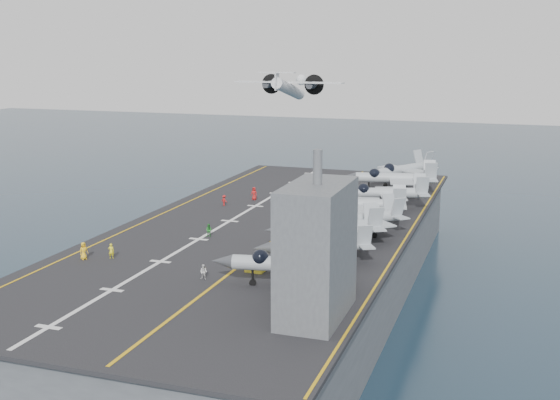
% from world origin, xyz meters
% --- Properties ---
extents(ground, '(500.00, 500.00, 0.00)m').
position_xyz_m(ground, '(0.00, 0.00, 0.00)').
color(ground, '#142135').
rests_on(ground, ground).
extents(hull, '(36.00, 90.00, 10.00)m').
position_xyz_m(hull, '(0.00, 0.00, 5.00)').
color(hull, '#56595E').
rests_on(hull, ground).
extents(flight_deck, '(38.00, 92.00, 0.40)m').
position_xyz_m(flight_deck, '(0.00, 0.00, 10.20)').
color(flight_deck, black).
rests_on(flight_deck, hull).
extents(foul_line, '(0.35, 90.00, 0.02)m').
position_xyz_m(foul_line, '(3.00, 0.00, 10.42)').
color(foul_line, gold).
rests_on(foul_line, flight_deck).
extents(landing_centerline, '(0.50, 90.00, 0.02)m').
position_xyz_m(landing_centerline, '(-6.00, 0.00, 10.42)').
color(landing_centerline, silver).
rests_on(landing_centerline, flight_deck).
extents(deck_edge_port, '(0.25, 90.00, 0.02)m').
position_xyz_m(deck_edge_port, '(-17.00, 0.00, 10.42)').
color(deck_edge_port, gold).
rests_on(deck_edge_port, flight_deck).
extents(deck_edge_stbd, '(0.25, 90.00, 0.02)m').
position_xyz_m(deck_edge_stbd, '(18.50, 0.00, 10.42)').
color(deck_edge_stbd, gold).
rests_on(deck_edge_stbd, flight_deck).
extents(island_superstructure, '(5.00, 10.00, 15.00)m').
position_xyz_m(island_superstructure, '(15.00, -30.00, 17.90)').
color(island_superstructure, '#56595E').
rests_on(island_superstructure, flight_deck).
extents(fighter_jet_1, '(16.04, 12.15, 5.05)m').
position_xyz_m(fighter_jet_1, '(10.63, -23.35, 12.92)').
color(fighter_jet_1, '#9EA4AE').
rests_on(fighter_jet_1, flight_deck).
extents(fighter_jet_2, '(15.72, 13.91, 4.56)m').
position_xyz_m(fighter_jet_2, '(11.21, -15.05, 12.68)').
color(fighter_jet_2, '#969CA5').
rests_on(fighter_jet_2, flight_deck).
extents(fighter_jet_3, '(17.08, 15.03, 4.96)m').
position_xyz_m(fighter_jet_3, '(10.57, -7.81, 12.88)').
color(fighter_jet_3, gray).
rests_on(fighter_jet_3, flight_deck).
extents(fighter_jet_4, '(16.38, 16.29, 4.81)m').
position_xyz_m(fighter_jet_4, '(12.86, -2.21, 12.81)').
color(fighter_jet_4, '#959CA4').
rests_on(fighter_jet_4, flight_deck).
extents(fighter_jet_5, '(15.76, 11.99, 4.94)m').
position_xyz_m(fighter_jet_5, '(11.12, 6.44, 12.87)').
color(fighter_jet_5, '#8E959C').
rests_on(fighter_jet_5, flight_deck).
extents(fighter_jet_6, '(16.96, 13.88, 5.08)m').
position_xyz_m(fighter_jet_6, '(12.88, 14.78, 12.94)').
color(fighter_jet_6, '#99A1A9').
rests_on(fighter_jet_6, flight_deck).
extents(fighter_jet_7, '(17.40, 13.47, 5.39)m').
position_xyz_m(fighter_jet_7, '(12.34, 26.78, 13.10)').
color(fighter_jet_7, '#929AA1').
rests_on(fighter_jet_7, flight_deck).
extents(fighter_jet_8, '(17.01, 18.65, 5.39)m').
position_xyz_m(fighter_jet_8, '(12.15, 35.23, 13.09)').
color(fighter_jet_8, '#97A0A9').
rests_on(fighter_jet_8, flight_deck).
extents(tow_cart_a, '(2.04, 1.39, 1.18)m').
position_xyz_m(tow_cart_a, '(5.35, -19.89, 10.99)').
color(tow_cart_a, yellow).
rests_on(tow_cart_a, flight_deck).
extents(tow_cart_b, '(2.19, 1.84, 1.12)m').
position_xyz_m(tow_cart_b, '(5.22, 5.18, 10.96)').
color(tow_cart_b, gold).
rests_on(tow_cart_b, flight_deck).
extents(tow_cart_c, '(2.21, 1.78, 1.15)m').
position_xyz_m(tow_cart_c, '(6.11, 18.44, 10.98)').
color(tow_cart_c, yellow).
rests_on(tow_cart_c, flight_deck).
extents(crew_0, '(1.29, 1.44, 2.01)m').
position_xyz_m(crew_0, '(-14.65, -21.98, 11.40)').
color(crew_0, yellow).
rests_on(crew_0, flight_deck).
extents(crew_1, '(1.24, 1.03, 1.78)m').
position_xyz_m(crew_1, '(-11.88, -20.67, 11.29)').
color(crew_1, yellow).
rests_on(crew_1, flight_deck).
extents(crew_2, '(1.04, 0.71, 1.68)m').
position_xyz_m(crew_2, '(-5.27, -8.46, 11.24)').
color(crew_2, '#23832A').
rests_on(crew_2, flight_deck).
extents(crew_3, '(1.15, 0.95, 1.64)m').
position_xyz_m(crew_3, '(-10.61, 8.79, 11.22)').
color(crew_3, '#B21919').
rests_on(crew_3, flight_deck).
extents(crew_4, '(1.06, 1.31, 1.89)m').
position_xyz_m(crew_4, '(-3.26, 18.69, 11.35)').
color(crew_4, silver).
rests_on(crew_4, flight_deck).
extents(crew_5, '(1.28, 0.89, 2.05)m').
position_xyz_m(crew_5, '(-7.79, 14.12, 11.42)').
color(crew_5, '#B21919').
rests_on(crew_5, flight_deck).
extents(crew_7, '(0.97, 0.65, 1.60)m').
position_xyz_m(crew_7, '(1.21, -24.02, 11.20)').
color(crew_7, silver).
rests_on(crew_7, flight_deck).
extents(transport_plane, '(23.95, 16.55, 5.60)m').
position_xyz_m(transport_plane, '(-15.57, 55.22, 25.45)').
color(transport_plane, silver).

